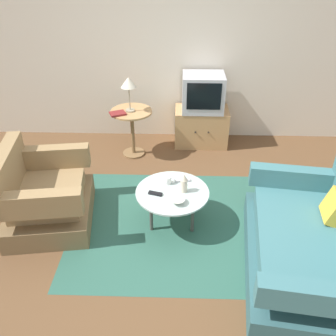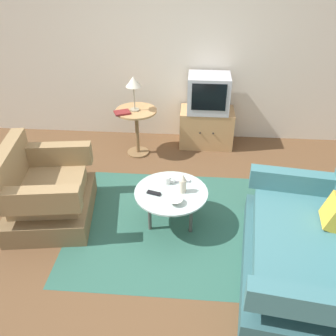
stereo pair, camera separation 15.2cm
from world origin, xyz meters
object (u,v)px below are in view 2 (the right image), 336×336
at_px(coffee_table, 171,195).
at_px(mug, 167,180).
at_px(table_lamp, 133,83).
at_px(vase, 183,184).
at_px(armchair, 45,194).
at_px(television, 209,93).
at_px(bowl, 175,201).
at_px(tv_remote_dark, 154,193).
at_px(couch, 308,252).
at_px(side_table, 137,122).
at_px(tv_stand, 206,127).
at_px(tv_remote_silver, 183,181).
at_px(book, 122,112).

height_order(coffee_table, mug, mug).
distance_m(table_lamp, vase, 1.68).
height_order(armchair, television, television).
relative_size(armchair, table_lamp, 2.37).
distance_m(coffee_table, bowl, 0.21).
bearing_deg(tv_remote_dark, mug, 74.79).
bearing_deg(mug, coffee_table, -69.82).
height_order(television, tv_remote_dark, television).
bearing_deg(vase, table_lamp, 115.81).
bearing_deg(coffee_table, vase, 1.62).
bearing_deg(couch, bowl, 78.88).
distance_m(armchair, side_table, 1.63).
relative_size(coffee_table, side_table, 1.13).
distance_m(tv_stand, tv_remote_dark, 1.95).
height_order(tv_stand, tv_remote_silver, tv_stand).
relative_size(couch, tv_remote_dark, 11.61).
distance_m(side_table, table_lamp, 0.55).
relative_size(television, table_lamp, 1.23).
bearing_deg(side_table, television, 19.36).
distance_m(coffee_table, television, 1.87).
bearing_deg(side_table, book, -143.09).
bearing_deg(tv_remote_silver, tv_stand, -105.81).
bearing_deg(television, coffee_table, -101.97).
bearing_deg(couch, coffee_table, 71.99).
bearing_deg(mug, couch, -29.50).
bearing_deg(side_table, armchair, -118.03).
relative_size(television, mug, 4.59).
bearing_deg(armchair, book, 147.23).
height_order(couch, tv_stand, couch).
xyz_separation_m(coffee_table, tv_remote_dark, (-0.17, -0.06, 0.05)).
distance_m(couch, side_table, 2.73).
distance_m(table_lamp, tv_remote_silver, 1.55).
relative_size(table_lamp, mug, 3.72).
bearing_deg(bowl, television, 80.58).
distance_m(tv_remote_dark, book, 1.52).
bearing_deg(television, bowl, -99.42).
xyz_separation_m(bowl, tv_remote_dark, (-0.22, 0.13, -0.02)).
height_order(couch, coffee_table, couch).
relative_size(tv_remote_silver, book, 0.66).
relative_size(armchair, vase, 5.26).
xyz_separation_m(armchair, couch, (2.56, -0.61, -0.01)).
xyz_separation_m(mug, tv_remote_dark, (-0.12, -0.19, -0.03)).
bearing_deg(table_lamp, tv_stand, 20.50).
bearing_deg(tv_remote_silver, mug, 10.53).
relative_size(television, book, 2.35).
distance_m(television, tv_remote_silver, 1.67).
bearing_deg(table_lamp, television, 19.79).
bearing_deg(tv_stand, vase, -98.36).
distance_m(mug, book, 1.40).
xyz_separation_m(coffee_table, tv_remote_silver, (0.11, 0.18, 0.05)).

